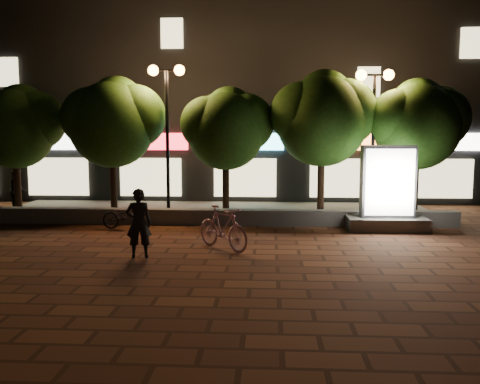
# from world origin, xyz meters

# --- Properties ---
(ground) EXTENTS (80.00, 80.00, 0.00)m
(ground) POSITION_xyz_m (0.00, 0.00, 0.00)
(ground) COLOR brown
(ground) RESTS_ON ground
(retaining_wall) EXTENTS (16.00, 0.45, 0.50)m
(retaining_wall) POSITION_xyz_m (0.00, 4.00, 0.25)
(retaining_wall) COLOR slate
(retaining_wall) RESTS_ON ground
(sidewalk) EXTENTS (16.00, 5.00, 0.08)m
(sidewalk) POSITION_xyz_m (0.00, 6.50, 0.04)
(sidewalk) COLOR slate
(sidewalk) RESTS_ON ground
(building_block) EXTENTS (28.00, 8.12, 11.30)m
(building_block) POSITION_xyz_m (-0.01, 12.99, 5.00)
(building_block) COLOR black
(building_block) RESTS_ON ground
(tree_far_left) EXTENTS (3.36, 2.80, 4.63)m
(tree_far_left) POSITION_xyz_m (-6.95, 5.46, 3.29)
(tree_far_left) COLOR black
(tree_far_left) RESTS_ON sidewalk
(tree_left) EXTENTS (3.60, 3.00, 4.89)m
(tree_left) POSITION_xyz_m (-3.45, 5.46, 3.44)
(tree_left) COLOR black
(tree_left) RESTS_ON sidewalk
(tree_mid) EXTENTS (3.24, 2.70, 4.50)m
(tree_mid) POSITION_xyz_m (0.55, 5.46, 3.22)
(tree_mid) COLOR black
(tree_mid) RESTS_ON sidewalk
(tree_right) EXTENTS (3.72, 3.10, 5.07)m
(tree_right) POSITION_xyz_m (3.86, 5.46, 3.57)
(tree_right) COLOR black
(tree_right) RESTS_ON sidewalk
(tree_far_right) EXTENTS (3.48, 2.90, 4.76)m
(tree_far_right) POSITION_xyz_m (7.05, 5.46, 3.37)
(tree_far_right) COLOR black
(tree_far_right) RESTS_ON sidewalk
(street_lamp_left) EXTENTS (1.26, 0.36, 5.18)m
(street_lamp_left) POSITION_xyz_m (-1.50, 5.20, 4.03)
(street_lamp_left) COLOR black
(street_lamp_left) RESTS_ON sidewalk
(street_lamp_right) EXTENTS (1.26, 0.36, 4.98)m
(street_lamp_right) POSITION_xyz_m (5.50, 5.20, 3.89)
(street_lamp_right) COLOR black
(street_lamp_right) RESTS_ON sidewalk
(ad_kiosk) EXTENTS (2.41, 1.23, 2.60)m
(ad_kiosk) POSITION_xyz_m (5.62, 3.40, 1.05)
(ad_kiosk) COLOR slate
(ad_kiosk) RESTS_ON ground
(scooter_pink) EXTENTS (1.70, 1.68, 1.12)m
(scooter_pink) POSITION_xyz_m (0.85, 0.50, 0.56)
(scooter_pink) COLOR #C2839A
(scooter_pink) RESTS_ON ground
(rider) EXTENTS (0.67, 0.49, 1.67)m
(rider) POSITION_xyz_m (-1.08, -0.45, 0.83)
(rider) COLOR black
(rider) RESTS_ON ground
(scooter_parked) EXTENTS (1.67, 0.80, 0.84)m
(scooter_parked) POSITION_xyz_m (-2.36, 3.00, 0.42)
(scooter_parked) COLOR black
(scooter_parked) RESTS_ON ground
(pedestrian) EXTENTS (0.85, 0.93, 1.56)m
(pedestrian) POSITION_xyz_m (-7.40, 6.19, 0.86)
(pedestrian) COLOR black
(pedestrian) RESTS_ON sidewalk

